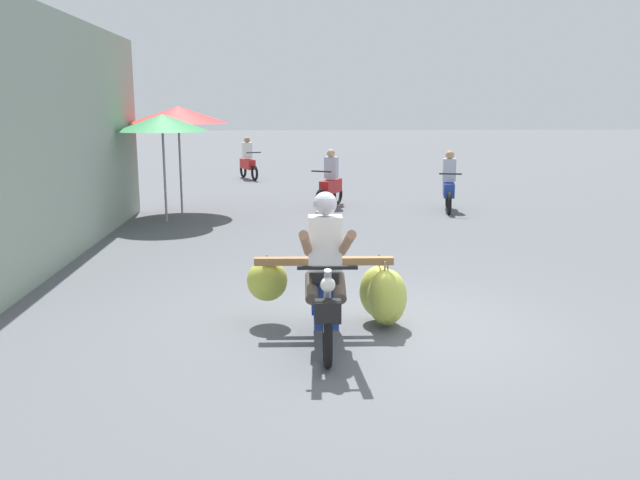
# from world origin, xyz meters

# --- Properties ---
(ground_plane) EXTENTS (120.00, 120.00, 0.00)m
(ground_plane) POSITION_xyz_m (0.00, 0.00, 0.00)
(ground_plane) COLOR #56595E
(motorbike_main_loaded) EXTENTS (1.78, 1.84, 1.58)m
(motorbike_main_loaded) POSITION_xyz_m (-0.51, -0.08, 0.51)
(motorbike_main_loaded) COLOR black
(motorbike_main_loaded) RESTS_ON ground
(motorbike_distant_ahead_left) EXTENTS (0.58, 1.60, 1.40)m
(motorbike_distant_ahead_left) POSITION_xyz_m (2.72, 8.28, 0.57)
(motorbike_distant_ahead_left) COLOR black
(motorbike_distant_ahead_left) RESTS_ON ground
(motorbike_distant_ahead_right) EXTENTS (0.79, 1.52, 1.40)m
(motorbike_distant_ahead_right) POSITION_xyz_m (-2.33, 15.38, 0.57)
(motorbike_distant_ahead_right) COLOR black
(motorbike_distant_ahead_right) RESTS_ON ground
(motorbike_distant_far_ahead) EXTENTS (0.84, 1.49, 1.40)m
(motorbike_distant_far_ahead) POSITION_xyz_m (-0.01, 8.97, 0.57)
(motorbike_distant_far_ahead) COLOR black
(motorbike_distant_far_ahead) RESTS_ON ground
(market_umbrella_near_shop) EXTENTS (2.22, 2.22, 2.41)m
(market_umbrella_near_shop) POSITION_xyz_m (-3.49, 8.33, 2.22)
(market_umbrella_near_shop) COLOR #99999E
(market_umbrella_near_shop) RESTS_ON ground
(market_umbrella_further_along) EXTENTS (1.95, 1.95, 2.25)m
(market_umbrella_further_along) POSITION_xyz_m (-3.64, 7.13, 2.07)
(market_umbrella_further_along) COLOR #99999E
(market_umbrella_further_along) RESTS_ON ground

